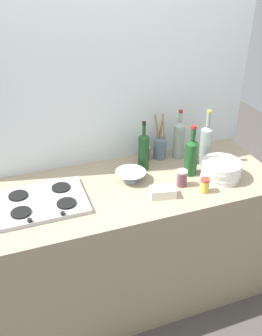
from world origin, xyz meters
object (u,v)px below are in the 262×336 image
Objects in this scene: stovetop_hob at (42,202)px; plate_stack at (221,170)px; mixing_bowl at (131,176)px; butter_dish at (163,192)px; utensil_crock at (160,147)px; wine_bottle_rightmost at (205,144)px; condiment_jar_rear at (146,154)px; wine_bottle_mid_left at (179,139)px; condiment_jar_spare at (205,185)px; wine_bottle_mid_right at (144,151)px; wine_bottle_leftmost at (192,156)px; condiment_jar_front at (182,178)px.

stovetop_hob is 1.07m from plate_stack.
plate_stack reaches higher than stovetop_hob.
butter_dish is at bearing -62.31° from mixing_bowl.
utensil_crock is (0.28, 0.21, 0.05)m from mixing_bowl.
mixing_bowl is 1.30× the size of butter_dish.
wine_bottle_rightmost is 0.39m from condiment_jar_rear.
stovetop_hob is 0.67m from butter_dish.
utensil_crock is at bearing 36.22° from mixing_bowl.
wine_bottle_mid_left is at bearing 53.85° from butter_dish.
utensil_crock is (-0.25, 0.36, 0.03)m from plate_stack.
utensil_crock reaches higher than condiment_jar_spare.
butter_dish is at bearing -147.59° from wine_bottle_rightmost.
plate_stack is at bearing -33.32° from wine_bottle_mid_right.
stovetop_hob is 1.48× the size of wine_bottle_mid_right.
utensil_crock reaches higher than plate_stack.
mixing_bowl is at bearing -138.78° from wine_bottle_mid_right.
condiment_jar_front is at bearing -137.32° from wine_bottle_leftmost.
plate_stack is at bearing -0.45° from condiment_jar_front.
condiment_jar_spare is (0.90, -0.20, 0.03)m from stovetop_hob.
condiment_jar_front is at bearing 131.72° from condiment_jar_spare.
stovetop_hob is 4.98× the size of condiment_jar_rear.
wine_bottle_mid_right is 2.24× the size of butter_dish.
condiment_jar_spare reaches higher than butter_dish.
wine_bottle_leftmost is 0.22m from condiment_jar_spare.
wine_bottle_leftmost is 3.76× the size of condiment_jar_spare.
stovetop_hob is 0.69m from wine_bottle_mid_right.
condiment_jar_front is 0.14m from condiment_jar_spare.
plate_stack is 0.42m from butter_dish.
mixing_bowl is at bearing 144.54° from condiment_jar_spare.
stovetop_hob is 1.43× the size of wine_bottle_mid_left.
mixing_bowl is 0.44m from condiment_jar_spare.
utensil_crock is at bearing 31.61° from wine_bottle_mid_right.
wine_bottle_rightmost is at bearing 32.41° from butter_dish.
condiment_jar_spare is (0.25, -0.04, 0.02)m from butter_dish.
utensil_crock is 3.79× the size of condiment_jar_spare.
butter_dish is 1.42× the size of condiment_jar_front.
wine_bottle_mid_left reaches higher than mixing_bowl.
wine_bottle_leftmost is at bearing 42.68° from condiment_jar_front.
stovetop_hob is at bearing 173.34° from condiment_jar_front.
wine_bottle_mid_left is 0.13m from utensil_crock.
condiment_jar_front is (-0.13, -0.33, -0.08)m from wine_bottle_mid_left.
stovetop_hob is at bearing 174.85° from plate_stack.
wine_bottle_mid_left is 1.04× the size of wine_bottle_mid_right.
condiment_jar_spare reaches higher than stovetop_hob.
butter_dish is at bearing -91.98° from wine_bottle_mid_right.
condiment_jar_front reaches higher than condiment_jar_spare.
plate_stack is at bearing -5.15° from stovetop_hob.
plate_stack is 2.42× the size of condiment_jar_front.
utensil_crock reaches higher than wine_bottle_leftmost.
wine_bottle_leftmost is 1.01× the size of wine_bottle_mid_right.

